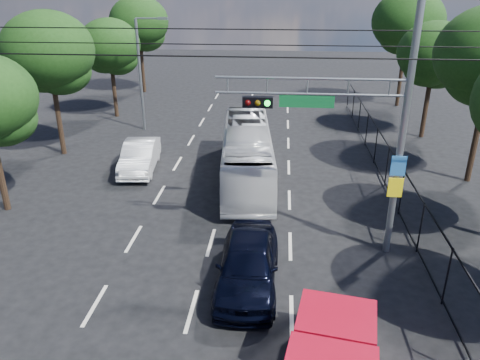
# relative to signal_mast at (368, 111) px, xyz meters

# --- Properties ---
(lane_markings) EXTENTS (6.12, 38.00, 0.01)m
(lane_markings) POSITION_rel_signal_mast_xyz_m (-5.28, 6.01, -5.24)
(lane_markings) COLOR beige
(lane_markings) RESTS_ON ground
(signal_mast) EXTENTS (6.43, 0.39, 9.50)m
(signal_mast) POSITION_rel_signal_mast_xyz_m (0.00, 0.00, 0.00)
(signal_mast) COLOR slate
(signal_mast) RESTS_ON ground
(streetlight_left) EXTENTS (2.09, 0.22, 7.08)m
(streetlight_left) POSITION_rel_signal_mast_xyz_m (-11.62, 14.01, -1.30)
(streetlight_left) COLOR slate
(streetlight_left) RESTS_ON ground
(utility_wires) EXTENTS (22.00, 5.04, 0.74)m
(utility_wires) POSITION_rel_signal_mast_xyz_m (-5.28, 0.84, 1.99)
(utility_wires) COLOR black
(utility_wires) RESTS_ON ground
(fence_right) EXTENTS (0.06, 34.03, 2.00)m
(fence_right) POSITION_rel_signal_mast_xyz_m (2.32, 4.18, -4.21)
(fence_right) COLOR black
(fence_right) RESTS_ON ground
(tree_right_d) EXTENTS (4.32, 4.32, 7.02)m
(tree_right_d) POSITION_rel_signal_mast_xyz_m (6.13, 14.03, -0.39)
(tree_right_d) COLOR black
(tree_right_d) RESTS_ON ground
(tree_right_e) EXTENTS (5.28, 5.28, 8.58)m
(tree_right_e) POSITION_rel_signal_mast_xyz_m (6.33, 22.03, 0.69)
(tree_right_e) COLOR black
(tree_right_e) RESTS_ON ground
(tree_left_c) EXTENTS (4.80, 4.80, 7.80)m
(tree_left_c) POSITION_rel_signal_mast_xyz_m (-15.07, 9.03, 0.15)
(tree_left_c) COLOR black
(tree_left_c) RESTS_ON ground
(tree_left_d) EXTENTS (4.20, 4.20, 6.83)m
(tree_left_d) POSITION_rel_signal_mast_xyz_m (-14.67, 17.03, -0.52)
(tree_left_d) COLOR black
(tree_left_d) RESTS_ON ground
(tree_left_e) EXTENTS (4.92, 4.92, 7.99)m
(tree_left_e) POSITION_rel_signal_mast_xyz_m (-14.87, 25.03, 0.29)
(tree_left_e) COLOR black
(tree_left_e) RESTS_ON ground
(navy_hatchback) EXTENTS (1.95, 4.79, 1.63)m
(navy_hatchback) POSITION_rel_signal_mast_xyz_m (-3.69, -2.54, -4.43)
(navy_hatchback) COLOR black
(navy_hatchback) RESTS_ON ground
(white_bus) EXTENTS (3.12, 9.86, 2.70)m
(white_bus) POSITION_rel_signal_mast_xyz_m (-4.39, 6.21, -3.89)
(white_bus) COLOR silver
(white_bus) RESTS_ON ground
(white_van) EXTENTS (2.07, 4.67, 1.49)m
(white_van) POSITION_rel_signal_mast_xyz_m (-10.02, 6.99, -4.50)
(white_van) COLOR silver
(white_van) RESTS_ON ground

